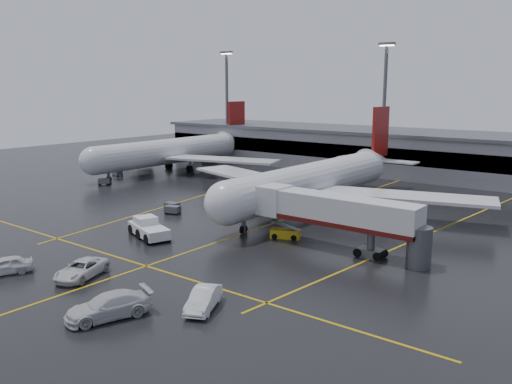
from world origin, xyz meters
The scene contains 22 objects.
ground centered at (0.00, 0.00, 0.00)m, with size 220.00×220.00×0.00m, color black.
apron_line_centre centered at (0.00, 0.00, 0.01)m, with size 0.25×90.00×0.02m, color gold.
apron_line_stop centered at (0.00, -22.00, 0.01)m, with size 60.00×0.25×0.02m, color gold.
apron_line_left centered at (-20.00, 10.00, 0.01)m, with size 0.25×70.00×0.02m, color gold.
apron_line_right centered at (18.00, 10.00, 0.01)m, with size 0.25×70.00×0.02m, color gold.
terminal centered at (0.00, 47.93, 4.32)m, with size 122.00×19.00×8.60m.
light_mast_left centered at (-45.00, 42.00, 14.47)m, with size 3.00×1.20×25.45m.
light_mast_mid centered at (-5.00, 42.00, 14.47)m, with size 3.00×1.20×25.45m.
main_airliner centered at (0.00, 9.70, 4.21)m, with size 48.80×45.60×14.10m.
second_airliner centered at (-42.00, 21.70, 4.21)m, with size 48.80×45.60×14.10m.
jet_bridge centered at (11.87, -6.00, 3.93)m, with size 19.90×3.40×6.05m.
pushback_tractor centered at (-7.73, -15.03, 0.95)m, with size 7.19×4.73×2.39m.
belt_loader centered at (5.09, -5.59, 0.53)m, with size 3.65×2.62×2.13m.
service_van_a centered at (-2.23, -27.70, 0.80)m, with size 2.65×5.75×1.60m, color silver.
service_van_b centered at (6.87, -31.50, 0.94)m, with size 2.62×6.45×1.87m, color silver.
service_van_c centered at (11.42, -25.95, 0.82)m, with size 1.74×5.00×1.65m, color white.
service_van_d centered at (-8.65, -31.51, 0.83)m, with size 1.95×4.85×1.65m, color silver.
baggage_cart_a centered at (-13.99, -5.32, 0.63)m, with size 2.30×1.86×1.12m.
baggage_cart_b centered at (-15.64, -3.86, 0.63)m, with size 2.06×1.39×1.12m.
baggage_cart_c centered at (-13.25, 5.67, 0.63)m, with size 2.18×1.59×1.12m.
baggage_cart_d centered at (-46.02, 10.09, 0.63)m, with size 2.20×1.63×1.12m.
baggage_cart_e centered at (-40.13, 2.65, 0.63)m, with size 2.34×2.32×1.12m.
Camera 1 is at (38.48, -54.04, 17.05)m, focal length 36.98 mm.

